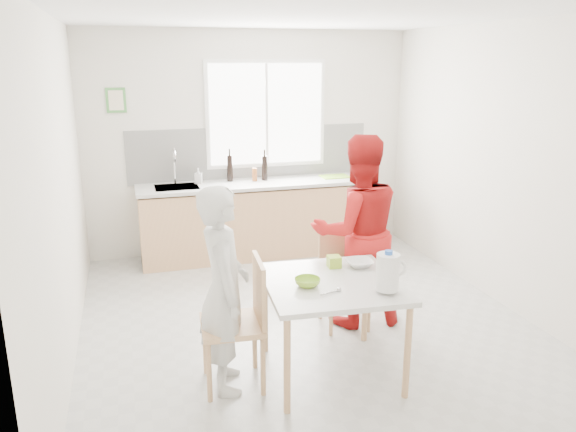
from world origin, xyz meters
name	(u,v)px	position (x,y,z in m)	size (l,w,h in m)	color
ground	(305,321)	(0.00, 0.00, 0.00)	(4.50, 4.50, 0.00)	#B7B7B2
room_shell	(307,145)	(0.00, 0.00, 1.64)	(4.50, 4.50, 4.50)	silver
window	(266,114)	(0.20, 2.23, 1.70)	(1.50, 0.06, 1.30)	white
backsplash	(251,153)	(0.00, 2.24, 1.23)	(3.00, 0.02, 0.65)	white
picture_frame	(116,100)	(-1.55, 2.23, 1.90)	(0.22, 0.03, 0.28)	#479142
kitchen_counter	(257,222)	(0.00, 1.95, 0.42)	(2.84, 0.64, 1.37)	tan
dining_table	(332,291)	(-0.08, -0.88, 0.68)	(1.05, 1.05, 0.76)	silver
chair_left	(242,317)	(-0.76, -0.84, 0.53)	(0.48, 0.48, 0.97)	tan
chair_far	(343,273)	(0.32, -0.09, 0.48)	(0.43, 0.43, 0.88)	tan
person_white	(224,290)	(-0.88, -0.83, 0.76)	(0.56, 0.36, 1.52)	silver
person_red	(357,232)	(0.45, -0.10, 0.87)	(0.84, 0.66, 1.73)	red
bowl_green	(307,282)	(-0.29, -0.92, 0.79)	(0.19, 0.19, 0.06)	#8ABF2C
bowl_white	(359,263)	(0.23, -0.65, 0.79)	(0.22, 0.22, 0.05)	silver
milk_jug	(388,272)	(0.22, -1.18, 0.91)	(0.23, 0.16, 0.29)	white
green_box	(334,262)	(0.04, -0.61, 0.80)	(0.10, 0.10, 0.09)	#94BB2B
spoon	(330,292)	(-0.18, -1.10, 0.77)	(0.01, 0.01, 0.16)	#A5A5AA
cutting_board	(335,176)	(1.02, 1.97, 0.93)	(0.35, 0.25, 0.01)	#95D932
wine_bottle_a	(230,168)	(-0.29, 2.09, 1.08)	(0.07, 0.07, 0.32)	black
wine_bottle_b	(265,168)	(0.12, 2.04, 1.07)	(0.07, 0.07, 0.30)	black
jar_amber	(255,175)	(-0.01, 2.01, 1.00)	(0.06, 0.06, 0.16)	brown
soap_bottle	(198,176)	(-0.68, 2.07, 1.01)	(0.08, 0.08, 0.18)	#999999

